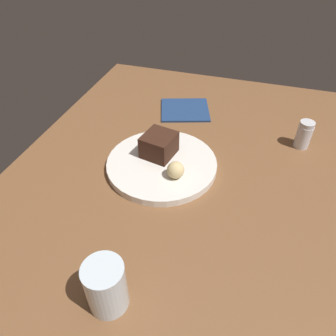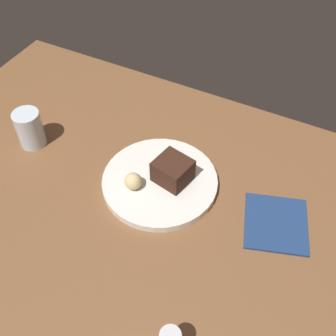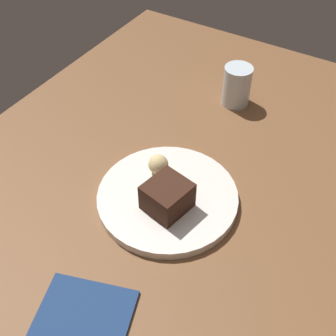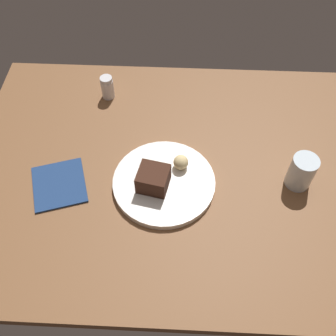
% 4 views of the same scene
% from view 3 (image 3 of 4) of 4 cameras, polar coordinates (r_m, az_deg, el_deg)
% --- Properties ---
extents(dining_table, '(1.20, 0.84, 0.03)m').
position_cam_3_polar(dining_table, '(0.92, -1.23, -1.21)').
color(dining_table, brown).
rests_on(dining_table, ground).
extents(dessert_plate, '(0.27, 0.27, 0.02)m').
position_cam_3_polar(dessert_plate, '(0.85, -0.06, -3.83)').
color(dessert_plate, white).
rests_on(dessert_plate, dining_table).
extents(chocolate_cake_slice, '(0.09, 0.09, 0.06)m').
position_cam_3_polar(chocolate_cake_slice, '(0.80, -0.10, -3.69)').
color(chocolate_cake_slice, '#381E14').
rests_on(chocolate_cake_slice, dessert_plate).
extents(bread_roll, '(0.04, 0.04, 0.04)m').
position_cam_3_polar(bread_roll, '(0.87, -1.26, 0.47)').
color(bread_roll, '#DBC184').
rests_on(bread_roll, dessert_plate).
extents(water_glass, '(0.07, 0.07, 0.10)m').
position_cam_3_polar(water_glass, '(1.07, 8.87, 10.46)').
color(water_glass, silver).
rests_on(water_glass, dining_table).
extents(folded_napkin, '(0.17, 0.18, 0.01)m').
position_cam_3_polar(folded_napkin, '(0.73, -11.01, -18.77)').
color(folded_napkin, navy).
rests_on(folded_napkin, dining_table).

